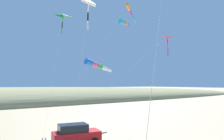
# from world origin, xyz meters

# --- Properties ---
(parked_car) EXTENTS (2.66, 4.56, 1.85)m
(parked_car) POSITION_xyz_m (8.26, -6.39, 0.95)
(parked_car) COLOR red
(parked_car) RESTS_ON ground_plane
(cooler_box) EXTENTS (0.62, 0.42, 0.42)m
(cooler_box) POSITION_xyz_m (11.24, -6.27, 0.21)
(cooler_box) COLOR green
(cooler_box) RESTS_ON ground_plane
(kite_delta_orange_high_right) EXTENTS (2.32, 15.49, 11.37)m
(kite_delta_orange_high_right) POSITION_xyz_m (6.62, -17.11, 11.00)
(kite_delta_orange_high_right) COLOR red
(kite_delta_orange_high_right) RESTS_ON ground_plane
(kite_windsock_teal_far_right) EXTENTS (5.34, 9.28, 9.01)m
(kite_windsock_teal_far_right) POSITION_xyz_m (15.80, -12.72, 8.20)
(kite_windsock_teal_far_right) COLOR blue
(kite_windsock_teal_far_right) RESTS_ON ground_plane
(kite_windsock_small_distant) EXTENTS (5.32, 15.47, 15.82)m
(kite_windsock_small_distant) POSITION_xyz_m (12.46, -16.30, 15.54)
(kite_windsock_small_distant) COLOR orange
(kite_windsock_small_distant) RESTS_ON ground_plane
(kite_delta_white_trailing) EXTENTS (1.19, 2.95, 13.71)m
(kite_delta_white_trailing) POSITION_xyz_m (12.61, -6.66, 13.24)
(kite_delta_white_trailing) COLOR green
(kite_delta_white_trailing) RESTS_ON ground_plane
(kite_delta_green_low_center) EXTENTS (2.28, 3.48, 14.72)m
(kite_delta_green_low_center) POSITION_xyz_m (9.71, -8.44, 14.24)
(kite_delta_green_low_center) COLOR white
(kite_delta_green_low_center) RESTS_ON ground_plane
(kite_windsock_checkered_midright) EXTENTS (6.21, 11.95, 15.94)m
(kite_windsock_checkered_midright) POSITION_xyz_m (17.22, -18.66, 15.59)
(kite_windsock_checkered_midright) COLOR #1EB7C6
(kite_windsock_checkered_midright) RESTS_ON ground_plane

